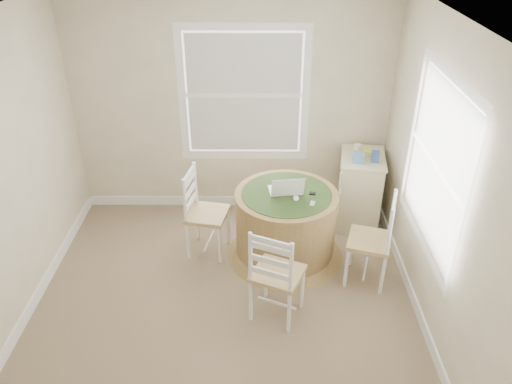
{
  "coord_description": "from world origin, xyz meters",
  "views": [
    {
      "loc": [
        0.32,
        -3.53,
        3.33
      ],
      "look_at": [
        0.29,
        0.45,
        0.98
      ],
      "focal_mm": 35.0,
      "sensor_mm": 36.0,
      "label": 1
    }
  ],
  "objects_px": {
    "round_table": "(286,222)",
    "chair_near": "(277,273)",
    "chair_right": "(369,240)",
    "laptop": "(286,190)",
    "corner_chest": "(359,190)",
    "chair_left": "(207,214)"
  },
  "relations": [
    {
      "from": "round_table",
      "to": "chair_near",
      "type": "relative_size",
      "value": 1.3
    },
    {
      "from": "chair_right",
      "to": "laptop",
      "type": "xyz_separation_m",
      "value": [
        -0.8,
        0.43,
        0.31
      ]
    },
    {
      "from": "corner_chest",
      "to": "round_table",
      "type": "bearing_deg",
      "value": -136.3
    },
    {
      "from": "chair_left",
      "to": "chair_near",
      "type": "distance_m",
      "value": 1.19
    },
    {
      "from": "chair_left",
      "to": "chair_right",
      "type": "xyz_separation_m",
      "value": [
        1.61,
        -0.46,
        0.0
      ]
    },
    {
      "from": "chair_left",
      "to": "chair_near",
      "type": "height_order",
      "value": "same"
    },
    {
      "from": "round_table",
      "to": "chair_left",
      "type": "distance_m",
      "value": 0.82
    },
    {
      "from": "laptop",
      "to": "corner_chest",
      "type": "bearing_deg",
      "value": -152.66
    },
    {
      "from": "round_table",
      "to": "chair_left",
      "type": "height_order",
      "value": "chair_left"
    },
    {
      "from": "chair_right",
      "to": "corner_chest",
      "type": "relative_size",
      "value": 1.1
    },
    {
      "from": "round_table",
      "to": "chair_right",
      "type": "xyz_separation_m",
      "value": [
        0.79,
        -0.4,
        0.06
      ]
    },
    {
      "from": "chair_near",
      "to": "chair_right",
      "type": "relative_size",
      "value": 1.0
    },
    {
      "from": "round_table",
      "to": "chair_left",
      "type": "xyz_separation_m",
      "value": [
        -0.82,
        0.05,
        0.06
      ]
    },
    {
      "from": "round_table",
      "to": "chair_right",
      "type": "height_order",
      "value": "chair_right"
    },
    {
      "from": "chair_near",
      "to": "chair_right",
      "type": "distance_m",
      "value": 1.03
    },
    {
      "from": "laptop",
      "to": "corner_chest",
      "type": "xyz_separation_m",
      "value": [
        0.88,
        0.61,
        -0.36
      ]
    },
    {
      "from": "chair_near",
      "to": "chair_left",
      "type": "bearing_deg",
      "value": -30.11
    },
    {
      "from": "round_table",
      "to": "laptop",
      "type": "distance_m",
      "value": 0.38
    },
    {
      "from": "round_table",
      "to": "chair_left",
      "type": "relative_size",
      "value": 1.3
    },
    {
      "from": "chair_right",
      "to": "chair_left",
      "type": "bearing_deg",
      "value": -88.86
    },
    {
      "from": "round_table",
      "to": "chair_right",
      "type": "bearing_deg",
      "value": -11.23
    },
    {
      "from": "chair_near",
      "to": "chair_right",
      "type": "bearing_deg",
      "value": -127.73
    }
  ]
}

